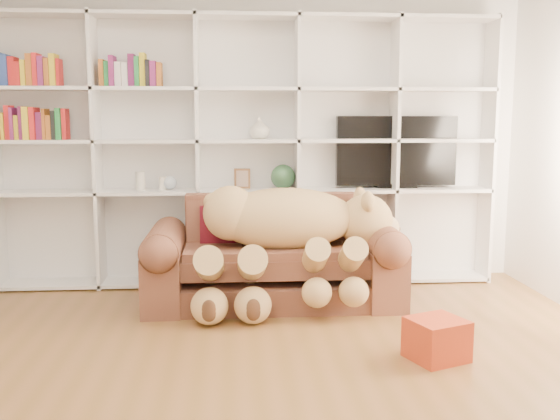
{
  "coord_description": "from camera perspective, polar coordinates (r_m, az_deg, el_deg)",
  "views": [
    {
      "loc": [
        -0.13,
        -3.27,
        1.5
      ],
      "look_at": [
        0.24,
        1.63,
        0.77
      ],
      "focal_mm": 40.0,
      "sensor_mm": 36.0,
      "label": 1
    }
  ],
  "objects": [
    {
      "name": "throw_pillow",
      "position": [
        5.2,
        -5.43,
        -1.52
      ],
      "size": [
        0.35,
        0.2,
        0.36
      ],
      "primitive_type": "cube",
      "rotation": [
        -0.24,
        0.0,
        0.02
      ],
      "color": "#590F23",
      "rests_on": "sofa"
    },
    {
      "name": "teddy_bear",
      "position": [
        4.9,
        0.67,
        -2.0
      ],
      "size": [
        1.67,
        0.88,
        0.97
      ],
      "rotation": [
        0.0,
        0.0,
        -0.14
      ],
      "color": "tan",
      "rests_on": "sofa"
    },
    {
      "name": "snow_globe",
      "position": [
        5.63,
        -10.04,
        2.48
      ],
      "size": [
        0.12,
        0.12,
        0.12
      ],
      "primitive_type": "sphere",
      "color": "silver",
      "rests_on": "bookshelf"
    },
    {
      "name": "shelf_vase",
      "position": [
        5.58,
        -1.89,
        7.48
      ],
      "size": [
        0.21,
        0.21,
        0.19
      ],
      "primitive_type": "imported",
      "rotation": [
        0.0,
        0.0,
        0.18
      ],
      "color": "beige",
      "rests_on": "bookshelf"
    },
    {
      "name": "floor",
      "position": [
        3.6,
        -1.88,
        -16.24
      ],
      "size": [
        5.0,
        5.0,
        0.0
      ],
      "primitive_type": "plane",
      "color": "brown",
      "rests_on": "ground"
    },
    {
      "name": "tv",
      "position": [
        5.83,
        10.57,
        5.2
      ],
      "size": [
        1.11,
        0.18,
        0.65
      ],
      "color": "black",
      "rests_on": "bookshelf"
    },
    {
      "name": "wall_back",
      "position": [
        5.77,
        -3.01,
        6.91
      ],
      "size": [
        5.0,
        0.02,
        2.7
      ],
      "primitive_type": "cube",
      "color": "white",
      "rests_on": "floor"
    },
    {
      "name": "picture_frame",
      "position": [
        5.6,
        -3.47,
        2.89
      ],
      "size": [
        0.14,
        0.05,
        0.18
      ],
      "primitive_type": "cube",
      "rotation": [
        0.0,
        0.0,
        -0.17
      ],
      "color": "brown",
      "rests_on": "bookshelf"
    },
    {
      "name": "gift_box",
      "position": [
        4.1,
        14.13,
        -11.39
      ],
      "size": [
        0.41,
        0.4,
        0.26
      ],
      "primitive_type": "cube",
      "rotation": [
        0.0,
        0.0,
        0.38
      ],
      "color": "#AF3517",
      "rests_on": "floor"
    },
    {
      "name": "figurine_tall",
      "position": [
        5.66,
        -12.64,
        2.62
      ],
      "size": [
        0.11,
        0.11,
        0.17
      ],
      "primitive_type": "cylinder",
      "rotation": [
        0.0,
        0.0,
        -0.42
      ],
      "color": "beige",
      "rests_on": "bookshelf"
    },
    {
      "name": "bookshelf",
      "position": [
        5.63,
        -5.43,
        6.4
      ],
      "size": [
        4.43,
        0.35,
        2.4
      ],
      "color": "white",
      "rests_on": "floor"
    },
    {
      "name": "sofa",
      "position": [
        5.12,
        -0.62,
        -4.86
      ],
      "size": [
        2.05,
        0.88,
        0.86
      ],
      "color": "brown",
      "rests_on": "floor"
    },
    {
      "name": "green_vase",
      "position": [
        5.62,
        0.28,
        3.06
      ],
      "size": [
        0.22,
        0.22,
        0.22
      ],
      "primitive_type": "sphere",
      "color": "#2D5835",
      "rests_on": "bookshelf"
    },
    {
      "name": "wall_front",
      "position": [
        0.79,
        5.35,
        -2.68
      ],
      "size": [
        5.0,
        0.02,
        2.7
      ],
      "primitive_type": "cube",
      "color": "white",
      "rests_on": "floor"
    },
    {
      "name": "figurine_short",
      "position": [
        5.64,
        -10.66,
        2.41
      ],
      "size": [
        0.09,
        0.09,
        0.12
      ],
      "primitive_type": "cylinder",
      "rotation": [
        0.0,
        0.0,
        0.38
      ],
      "color": "beige",
      "rests_on": "bookshelf"
    }
  ]
}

